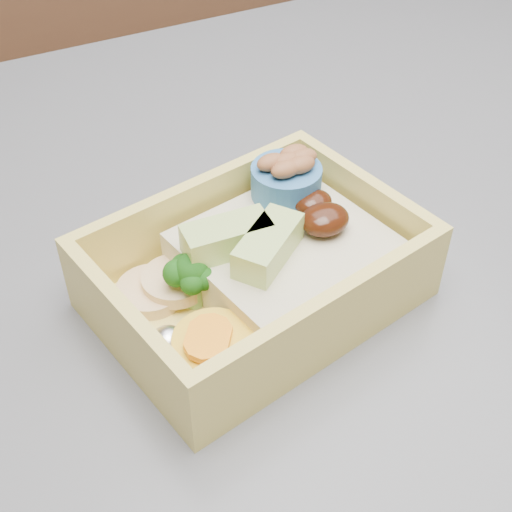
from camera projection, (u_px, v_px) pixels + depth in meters
name	position (u px, v px, depth m)	size (l,w,h in m)	color
bento_box	(261.00, 265.00, 0.47)	(0.23, 0.18, 0.07)	#DFC75C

